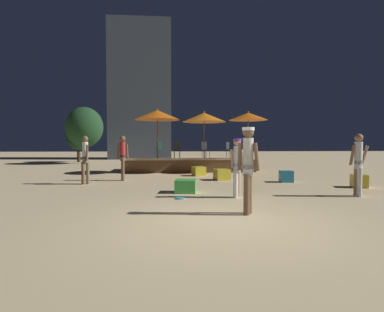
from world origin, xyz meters
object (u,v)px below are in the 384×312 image
(cube_seat_4, at_px, (359,181))
(bistro_chair_2, at_px, (205,148))
(patio_umbrella_1, at_px, (248,117))
(frisbee_disc, at_px, (180,198))
(cube_seat_1, at_px, (222,175))
(background_tree_1, at_px, (84,127))
(person_1, at_px, (123,156))
(person_0, at_px, (85,157))
(patio_umbrella_2, at_px, (204,117))
(person_4, at_px, (237,165))
(person_3, at_px, (248,164))
(cube_seat_0, at_px, (286,176))
(cube_seat_2, at_px, (186,186))
(cube_seat_3, at_px, (199,171))
(background_tree_0, at_px, (78,136))
(person_2, at_px, (358,162))
(patio_umbrella_0, at_px, (157,115))
(bistro_chair_3, at_px, (229,148))
(bistro_chair_0, at_px, (177,148))
(bistro_chair_1, at_px, (159,148))

(cube_seat_4, relative_size, bistro_chair_2, 0.71)
(patio_umbrella_1, relative_size, frisbee_disc, 13.45)
(cube_seat_1, bearing_deg, background_tree_1, 127.08)
(background_tree_1, bearing_deg, person_1, -68.14)
(cube_seat_1, xyz_separation_m, person_0, (-5.36, -0.89, 0.78))
(patio_umbrella_2, bearing_deg, person_0, -138.88)
(cube_seat_1, bearing_deg, person_4, -94.73)
(person_3, bearing_deg, background_tree_1, 56.11)
(cube_seat_0, bearing_deg, patio_umbrella_2, 121.63)
(person_1, relative_size, frisbee_disc, 7.62)
(cube_seat_2, height_order, cube_seat_3, cube_seat_3)
(cube_seat_0, height_order, cube_seat_4, cube_seat_0)
(patio_umbrella_1, bearing_deg, background_tree_0, 137.88)
(person_2, bearing_deg, cube_seat_2, 81.51)
(cube_seat_1, bearing_deg, patio_umbrella_1, 58.05)
(patio_umbrella_2, height_order, person_0, patio_umbrella_2)
(patio_umbrella_0, height_order, bistro_chair_3, patio_umbrella_0)
(cube_seat_0, xyz_separation_m, person_3, (-3.00, -5.25, 0.85))
(patio_umbrella_1, relative_size, person_0, 1.79)
(person_1, distance_m, person_2, 8.52)
(cube_seat_2, xyz_separation_m, person_2, (4.89, -1.12, 0.79))
(patio_umbrella_2, bearing_deg, cube_seat_0, -58.37)
(patio_umbrella_1, xyz_separation_m, background_tree_0, (-11.82, 10.69, -0.78))
(bistro_chair_2, distance_m, background_tree_0, 13.47)
(person_1, height_order, background_tree_0, background_tree_0)
(patio_umbrella_1, height_order, person_2, patio_umbrella_1)
(patio_umbrella_2, bearing_deg, patio_umbrella_1, -8.06)
(patio_umbrella_0, relative_size, cube_seat_4, 5.32)
(person_2, height_order, bistro_chair_0, person_2)
(person_0, distance_m, bistro_chair_3, 9.03)
(cube_seat_0, distance_m, bistro_chair_1, 8.21)
(person_2, xyz_separation_m, background_tree_0, (-12.99, 18.14, 1.21))
(person_2, distance_m, bistro_chair_2, 9.42)
(person_4, bearing_deg, background_tree_1, -110.20)
(bistro_chair_0, xyz_separation_m, background_tree_1, (-6.94, 7.36, 1.55))
(patio_umbrella_2, distance_m, person_2, 8.75)
(person_0, xyz_separation_m, bistro_chair_3, (6.72, 6.02, 0.29))
(person_2, bearing_deg, person_4, 92.63)
(person_3, height_order, person_4, person_3)
(cube_seat_4, relative_size, bistro_chair_0, 0.71)
(person_1, bearing_deg, person_2, 47.60)
(patio_umbrella_2, height_order, background_tree_1, background_tree_1)
(cube_seat_1, bearing_deg, patio_umbrella_2, 95.16)
(patio_umbrella_0, relative_size, person_0, 1.85)
(cube_seat_1, relative_size, frisbee_disc, 2.78)
(frisbee_disc, bearing_deg, person_4, 3.32)
(cube_seat_3, height_order, person_3, person_3)
(person_0, distance_m, frisbee_disc, 4.89)
(person_0, xyz_separation_m, person_2, (8.53, -3.38, -0.02))
(patio_umbrella_2, bearing_deg, person_4, -90.20)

